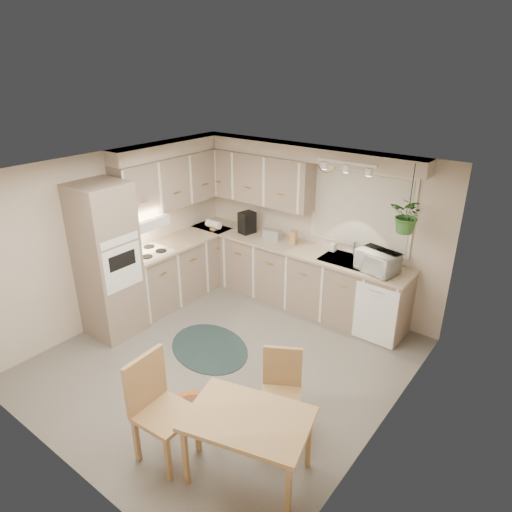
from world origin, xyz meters
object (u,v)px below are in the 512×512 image
Objects in this scene: dining_table at (248,446)px; microwave at (378,259)px; braided_rug at (209,348)px; pet_bed at (191,409)px; chair_left at (165,412)px; chair_back at (281,396)px.

microwave reaches higher than dining_table.
microwave is at bearing 92.40° from dining_table.
pet_bed is at bearing -56.48° from braided_rug.
microwave reaches higher than pet_bed.
microwave reaches higher than braided_rug.
dining_table is 0.82m from chair_left.
chair_left reaches higher than chair_back.
pet_bed is 0.92× the size of microwave.
chair_back is (-0.08, 0.62, 0.11)m from dining_table.
dining_table is 2.07m from braided_rug.
chair_left is at bearing 23.81° from chair_back.
chair_left is 1.12m from chair_back.
chair_left is at bearing -66.76° from pet_bed.
dining_table is at bearing -37.15° from braided_rug.
braided_rug is at bearing 142.85° from dining_table.
chair_left is (-0.74, -0.29, 0.19)m from dining_table.
chair_left is at bearing -158.74° from dining_table.
braided_rug is (-0.89, 1.52, -0.52)m from chair_left.
chair_left reaches higher than dining_table.
chair_back is at bearing 23.09° from pet_bed.
chair_back is at bearing 97.38° from dining_table.
microwave is (1.51, 1.62, 1.11)m from braided_rug.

